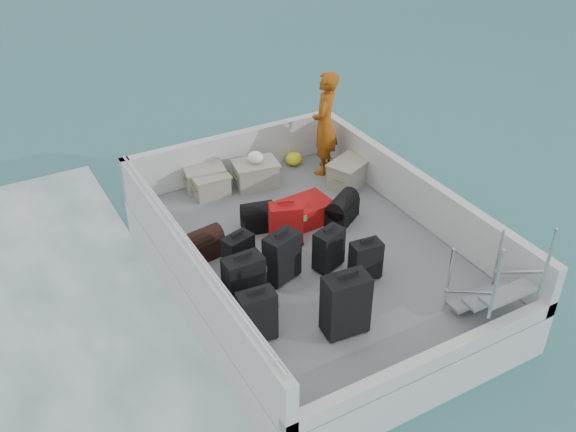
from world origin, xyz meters
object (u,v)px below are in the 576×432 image
object	(u,v)px
suitcase_6	(366,261)
crate_0	(211,186)
suitcase_5	(286,224)
passenger	(325,123)
suitcase_2	(238,254)
crate_2	(256,175)
suitcase_3	(346,305)
suitcase_1	(244,282)
crate_1	(205,179)
crate_3	(349,174)
suitcase_7	(329,249)
suitcase_8	(303,212)
suitcase_0	(257,317)
suitcase_4	(282,257)

from	to	relation	value
suitcase_6	crate_0	distance (m)	2.94
suitcase_5	passenger	bearing A→B (deg)	64.46
suitcase_2	crate_2	bearing A→B (deg)	41.68
crate_2	suitcase_2	bearing A→B (deg)	-122.64
suitcase_3	suitcase_6	world-z (taller)	suitcase_3
crate_2	suitcase_5	bearing A→B (deg)	-102.49
suitcase_1	crate_2	xyz separation A→B (m)	(1.40, 2.45, -0.15)
suitcase_5	crate_1	size ratio (longest dim) A/B	1.06
crate_3	passenger	xyz separation A→B (m)	(-0.10, 0.58, 0.65)
suitcase_7	crate_1	xyz separation A→B (m)	(-0.59, 2.62, -0.11)
suitcase_6	crate_1	world-z (taller)	suitcase_6
suitcase_3	suitcase_8	xyz separation A→B (m)	(0.73, 2.17, -0.22)
suitcase_5	suitcase_0	bearing A→B (deg)	-108.59
suitcase_1	suitcase_3	bearing A→B (deg)	-50.90
suitcase_3	crate_1	bearing A→B (deg)	97.50
suitcase_6	passenger	bearing A→B (deg)	74.78
crate_0	passenger	size ratio (longest dim) A/B	0.31
passenger	suitcase_7	bearing A→B (deg)	14.10
suitcase_6	suitcase_2	bearing A→B (deg)	152.61
suitcase_6	crate_3	distance (m)	2.35
suitcase_3	suitcase_7	bearing A→B (deg)	72.20
suitcase_6	crate_2	size ratio (longest dim) A/B	0.84
crate_0	crate_2	bearing A→B (deg)	-7.11
suitcase_7	crate_1	size ratio (longest dim) A/B	0.99
suitcase_5	passenger	xyz separation A→B (m)	(1.53, 1.48, 0.53)
suitcase_2	crate_2	xyz separation A→B (m)	(1.18, 1.84, -0.08)
suitcase_5	crate_2	size ratio (longest dim) A/B	0.95
crate_1	suitcase_5	bearing A→B (deg)	-78.74
suitcase_4	suitcase_7	distance (m)	0.64
suitcase_2	suitcase_3	distance (m)	1.67
suitcase_5	suitcase_8	bearing A→B (deg)	56.35
suitcase_1	crate_3	world-z (taller)	suitcase_1
suitcase_8	crate_0	world-z (taller)	suitcase_8
suitcase_4	crate_0	distance (m)	2.32
suitcase_5	crate_0	xyz separation A→B (m)	(-0.37, 1.66, -0.15)
suitcase_4	suitcase_3	bearing A→B (deg)	-100.96
passenger	suitcase_8	bearing A→B (deg)	1.91
suitcase_3	passenger	world-z (taller)	passenger
suitcase_6	crate_3	xyz separation A→B (m)	(1.13, 2.05, -0.08)
suitcase_0	crate_1	world-z (taller)	suitcase_0
suitcase_8	crate_0	bearing A→B (deg)	28.51
crate_1	crate_3	xyz separation A→B (m)	(2.00, -0.98, 0.01)
suitcase_0	crate_2	size ratio (longest dim) A/B	1.01
suitcase_8	crate_3	size ratio (longest dim) A/B	1.29
suitcase_7	crate_0	world-z (taller)	suitcase_7
suitcase_5	suitcase_4	bearing A→B (deg)	-102.40
suitcase_6	crate_1	distance (m)	3.15
suitcase_2	suitcase_7	xyz separation A→B (m)	(1.04, -0.47, 0.01)
crate_1	passenger	xyz separation A→B (m)	(1.90, -0.40, 0.66)
suitcase_7	suitcase_8	distance (m)	1.11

